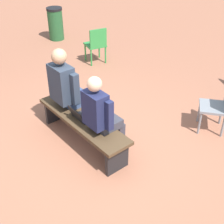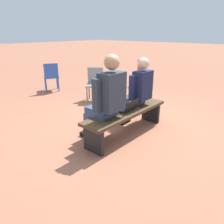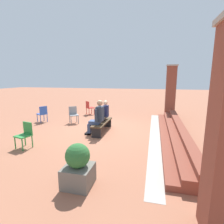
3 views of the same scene
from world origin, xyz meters
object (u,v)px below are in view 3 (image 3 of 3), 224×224
laptop (102,120)px  plastic_chair_mid_courtyard (89,107)px  person_student (103,114)px  person_adult (97,117)px  planter (78,166)px  bench (102,124)px  plastic_chair_near_bench_right (25,133)px  plastic_chair_far_left (43,113)px  plastic_chair_near_bench_left (73,114)px

laptop → plastic_chair_mid_courtyard: bearing=-150.5°
person_student → person_adult: bearing=-0.5°
laptop → planter: size_ratio=0.34×
person_student → laptop: size_ratio=4.07×
bench → planter: size_ratio=1.91×
plastic_chair_near_bench_right → planter: bearing=59.2°
person_student → person_adult: size_ratio=0.92×
plastic_chair_far_left → planter: planter is taller
planter → laptop: bearing=-171.1°
bench → person_adult: 0.59m
person_adult → plastic_chair_near_bench_right: bearing=-46.5°
plastic_chair_near_bench_right → planter: planter is taller
plastic_chair_near_bench_right → plastic_chair_far_left: bearing=-153.9°
bench → plastic_chair_near_bench_left: size_ratio=2.14×
person_student → plastic_chair_near_bench_right: person_student is taller
person_student → plastic_chair_near_bench_right: 3.25m
person_adult → plastic_chair_near_bench_left: size_ratio=1.69×
laptop → plastic_chair_near_bench_left: size_ratio=0.38×
plastic_chair_near_bench_right → plastic_chair_far_left: (-3.12, -1.53, 0.00)m
laptop → plastic_chair_near_bench_left: 2.17m
bench → plastic_chair_mid_courtyard: size_ratio=2.14×
plastic_chair_far_left → bench: bearing=75.7°
bench → person_adult: bearing=-9.5°
person_adult → plastic_chair_mid_courtyard: 4.12m
person_student → plastic_chair_far_left: 3.48m
plastic_chair_mid_courtyard → planter: bearing=19.1°
bench → laptop: bearing=87.8°
bench → plastic_chair_near_bench_right: 2.98m
laptop → plastic_chair_mid_courtyard: plastic_chair_mid_courtyard is taller
plastic_chair_far_left → planter: 6.20m
plastic_chair_far_left → person_student: bearing=81.8°
bench → person_student: size_ratio=1.38×
plastic_chair_far_left → planter: bearing=41.4°
plastic_chair_near_bench_right → plastic_chair_far_left: 3.48m
person_adult → laptop: bearing=169.0°
plastic_chair_near_bench_left → plastic_chair_mid_courtyard: size_ratio=1.00×
plastic_chair_far_left → plastic_chair_near_bench_right: bearing=26.1°
bench → person_adult: size_ratio=1.27×
plastic_chair_mid_courtyard → bench: bearing=29.3°
laptop → plastic_chair_far_left: size_ratio=0.38×
plastic_chair_near_bench_right → bench: bearing=138.6°
plastic_chair_mid_courtyard → plastic_chair_far_left: (2.39, -1.66, 0.00)m
plastic_chair_near_bench_left → planter: bearing=26.9°
plastic_chair_far_left → laptop: bearing=75.8°
plastic_chair_near_bench_right → plastic_chair_mid_courtyard: same height
bench → person_adult: (0.43, -0.07, 0.39)m
bench → plastic_chair_near_bench_right: plastic_chair_near_bench_right is taller
planter → plastic_chair_near_bench_right: bearing=-120.8°
laptop → plastic_chair_near_bench_left: (-1.10, -1.87, -0.02)m
plastic_chair_near_bench_left → plastic_chair_far_left: bearing=-82.9°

